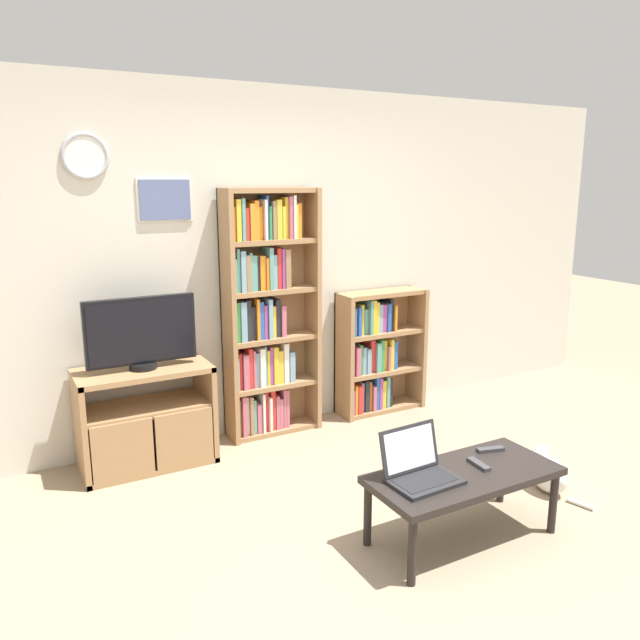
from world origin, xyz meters
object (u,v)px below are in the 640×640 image
television (141,333)px  laptop (418,467)px  bookshelf_short (374,354)px  coffee_table (464,479)px  bookshelf_tall (265,315)px  cat (547,472)px  remote_near_laptop (479,464)px  remote_far_from_laptop (490,449)px  tv_stand (146,417)px

television → laptop: bearing=-59.0°
bookshelf_short → coffee_table: size_ratio=0.98×
bookshelf_tall → cat: bookshelf_tall is taller
remote_near_laptop → remote_far_from_laptop: (0.19, 0.11, 0.00)m
television → remote_far_from_laptop: bearing=-45.4°
bookshelf_short → remote_far_from_laptop: size_ratio=6.20×
remote_near_laptop → cat: 0.79m
tv_stand → remote_near_laptop: bearing=-50.9°
remote_far_from_laptop → cat: remote_far_from_laptop is taller
television → bookshelf_short: bearing=3.8°
tv_stand → remote_far_from_laptop: bearing=-45.3°
coffee_table → cat: size_ratio=2.22×
laptop → cat: (1.11, 0.11, -0.34)m
bookshelf_short → laptop: (-0.93, -1.81, -0.04)m
remote_far_from_laptop → cat: bearing=-70.5°
bookshelf_short → laptop: bookshelf_short is taller
television → bookshelf_tall: bookshelf_tall is taller
bookshelf_short → remote_far_from_laptop: bookshelf_short is taller
remote_near_laptop → remote_far_from_laptop: bearing=-144.9°
television → remote_near_laptop: (1.39, -1.72, -0.53)m
coffee_table → cat: (0.84, 0.16, -0.23)m
remote_far_from_laptop → cat: 0.60m
laptop → bookshelf_short: bearing=60.3°
tv_stand → remote_far_from_laptop: (1.59, -1.60, 0.06)m
coffee_table → remote_far_from_laptop: remote_far_from_laptop is taller
bookshelf_short → coffee_table: bookshelf_short is taller
tv_stand → cat: tv_stand is taller
laptop → cat: 1.16m
bookshelf_tall → television: bearing=-171.7°
remote_far_from_laptop → tv_stand: bearing=60.5°
television → coffee_table: bearing=-53.7°
bookshelf_tall → remote_far_from_laptop: 1.93m
bookshelf_short → cat: bearing=-83.8°
bookshelf_tall → remote_far_from_laptop: (0.63, -1.74, -0.53)m
laptop → remote_far_from_laptop: size_ratio=2.26×
coffee_table → remote_near_laptop: remote_near_laptop is taller
laptop → remote_near_laptop: size_ratio=2.29×
tv_stand → cat: 2.65m
bookshelf_short → bookshelf_tall: bearing=179.5°
bookshelf_tall → remote_far_from_laptop: bearing=-70.0°
remote_far_from_laptop → remote_near_laptop: bearing=135.9°
television → laptop: (1.01, -1.68, -0.48)m
television → cat: 2.76m
television → cat: (2.12, -1.57, -0.81)m
coffee_table → remote_near_laptop: bearing=7.6°
laptop → remote_near_laptop: laptop is taller
cat → television: bearing=150.5°
bookshelf_tall → coffee_table: bookshelf_tall is taller
tv_stand → bookshelf_short: bearing=3.9°
remote_far_from_laptop → bookshelf_tall: bearing=35.8°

